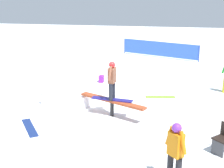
{
  "coord_description": "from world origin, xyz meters",
  "views": [
    {
      "loc": [
        1.97,
        -10.54,
        4.47
      ],
      "look_at": [
        0.0,
        0.0,
        1.23
      ],
      "focal_mm": 50.0,
      "sensor_mm": 36.0,
      "label": 1
    }
  ],
  "objects_px": {
    "loose_snowboard_navy": "(30,128)",
    "backpack_on_snow": "(101,79)",
    "loose_snowboard_lime": "(160,97)",
    "folding_chair": "(223,140)",
    "main_rider_on_rail": "(112,81)",
    "rail_feature": "(112,102)",
    "bystander_orange": "(175,150)"
  },
  "relations": [
    {
      "from": "bystander_orange",
      "to": "loose_snowboard_navy",
      "type": "distance_m",
      "value": 5.37
    },
    {
      "from": "rail_feature",
      "to": "bystander_orange",
      "type": "height_order",
      "value": "bystander_orange"
    },
    {
      "from": "rail_feature",
      "to": "bystander_orange",
      "type": "distance_m",
      "value": 4.46
    },
    {
      "from": "loose_snowboard_lime",
      "to": "folding_chair",
      "type": "xyz_separation_m",
      "value": [
        1.92,
        -4.58,
        0.4
      ]
    },
    {
      "from": "rail_feature",
      "to": "loose_snowboard_lime",
      "type": "distance_m",
      "value": 3.02
    },
    {
      "from": "loose_snowboard_navy",
      "to": "loose_snowboard_lime",
      "type": "bearing_deg",
      "value": -82.03
    },
    {
      "from": "folding_chair",
      "to": "backpack_on_snow",
      "type": "bearing_deg",
      "value": 172.83
    },
    {
      "from": "rail_feature",
      "to": "backpack_on_snow",
      "type": "xyz_separation_m",
      "value": [
        -1.34,
        4.25,
        -0.38
      ]
    },
    {
      "from": "loose_snowboard_navy",
      "to": "rail_feature",
      "type": "bearing_deg",
      "value": -94.12
    },
    {
      "from": "main_rider_on_rail",
      "to": "loose_snowboard_navy",
      "type": "xyz_separation_m",
      "value": [
        -2.55,
        -1.55,
        -1.33
      ]
    },
    {
      "from": "bystander_orange",
      "to": "backpack_on_snow",
      "type": "relative_size",
      "value": 4.59
    },
    {
      "from": "main_rider_on_rail",
      "to": "rail_feature",
      "type": "bearing_deg",
      "value": 0.0
    },
    {
      "from": "bystander_orange",
      "to": "loose_snowboard_lime",
      "type": "height_order",
      "value": "bystander_orange"
    },
    {
      "from": "rail_feature",
      "to": "main_rider_on_rail",
      "type": "relative_size",
      "value": 1.69
    },
    {
      "from": "main_rider_on_rail",
      "to": "loose_snowboard_navy",
      "type": "bearing_deg",
      "value": -140.98
    },
    {
      "from": "main_rider_on_rail",
      "to": "folding_chair",
      "type": "bearing_deg",
      "value": -22.92
    },
    {
      "from": "bystander_orange",
      "to": "folding_chair",
      "type": "xyz_separation_m",
      "value": [
        1.37,
        1.71,
        -0.46
      ]
    },
    {
      "from": "main_rider_on_rail",
      "to": "backpack_on_snow",
      "type": "height_order",
      "value": "main_rider_on_rail"
    },
    {
      "from": "main_rider_on_rail",
      "to": "loose_snowboard_navy",
      "type": "relative_size",
      "value": 1.01
    },
    {
      "from": "rail_feature",
      "to": "main_rider_on_rail",
      "type": "xyz_separation_m",
      "value": [
        0.0,
        0.0,
        0.79
      ]
    },
    {
      "from": "bystander_orange",
      "to": "loose_snowboard_lime",
      "type": "bearing_deg",
      "value": -37.54
    },
    {
      "from": "loose_snowboard_lime",
      "to": "folding_chair",
      "type": "distance_m",
      "value": 4.99
    },
    {
      "from": "bystander_orange",
      "to": "backpack_on_snow",
      "type": "distance_m",
      "value": 8.88
    },
    {
      "from": "rail_feature",
      "to": "loose_snowboard_navy",
      "type": "distance_m",
      "value": 3.03
    },
    {
      "from": "main_rider_on_rail",
      "to": "loose_snowboard_lime",
      "type": "distance_m",
      "value": 3.26
    },
    {
      "from": "loose_snowboard_navy",
      "to": "main_rider_on_rail",
      "type": "bearing_deg",
      "value": -94.12
    },
    {
      "from": "loose_snowboard_lime",
      "to": "loose_snowboard_navy",
      "type": "bearing_deg",
      "value": -146.5
    },
    {
      "from": "loose_snowboard_navy",
      "to": "backpack_on_snow",
      "type": "distance_m",
      "value": 5.93
    },
    {
      "from": "rail_feature",
      "to": "loose_snowboard_navy",
      "type": "relative_size",
      "value": 1.7
    },
    {
      "from": "rail_feature",
      "to": "backpack_on_snow",
      "type": "height_order",
      "value": "rail_feature"
    },
    {
      "from": "folding_chair",
      "to": "backpack_on_snow",
      "type": "distance_m",
      "value": 8.08
    },
    {
      "from": "bystander_orange",
      "to": "loose_snowboard_lime",
      "type": "xyz_separation_m",
      "value": [
        -0.55,
        6.3,
        -0.86
      ]
    }
  ]
}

